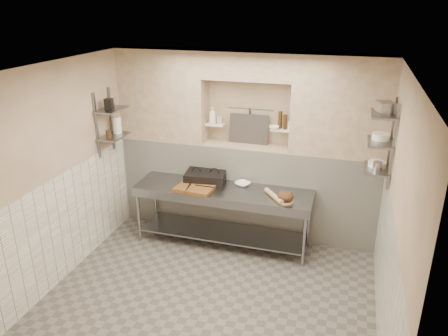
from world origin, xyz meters
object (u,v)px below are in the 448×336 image
at_px(panini_press, 206,177).
at_px(bowl_alcove, 274,128).
at_px(prep_table, 223,205).
at_px(rolling_pin, 274,196).
at_px(cutting_board, 195,188).
at_px(bread_loaf, 286,196).
at_px(jug_left, 117,125).
at_px(bottle_soap, 213,116).
at_px(mixing_bowl, 243,184).

xyz_separation_m(panini_press, bowl_alcove, (0.95, 0.33, 0.76)).
height_order(prep_table, rolling_pin, rolling_pin).
height_order(cutting_board, bread_loaf, bread_loaf).
relative_size(panini_press, bread_loaf, 2.81).
bearing_deg(jug_left, prep_table, 0.34).
relative_size(bread_loaf, bottle_soap, 0.86).
xyz_separation_m(bottle_soap, jug_left, (-1.31, -0.53, -0.11)).
height_order(panini_press, bowl_alcove, bowl_alcove).
bearing_deg(panini_press, cutting_board, -105.91).
bearing_deg(bowl_alcove, mixing_bowl, -140.73).
distance_m(bottle_soap, jug_left, 1.42).
xyz_separation_m(rolling_pin, bowl_alcove, (-0.14, 0.61, 0.80)).
distance_m(mixing_bowl, jug_left, 2.05).
bearing_deg(bowl_alcove, bottle_soap, -179.99).
distance_m(panini_press, jug_left, 1.52).
height_order(mixing_bowl, bowl_alcove, bowl_alcove).
distance_m(panini_press, bread_loaf, 1.31).
distance_m(bread_loaf, jug_left, 2.68).
bearing_deg(rolling_pin, bread_loaf, -18.63).
bearing_deg(cutting_board, bread_loaf, -0.12).
bearing_deg(bottle_soap, rolling_pin, -29.21).
height_order(rolling_pin, bottle_soap, bottle_soap).
height_order(mixing_bowl, bottle_soap, bottle_soap).
xyz_separation_m(panini_press, jug_left, (-1.30, -0.20, 0.76)).
relative_size(panini_press, bowl_alcove, 4.28).
bearing_deg(cutting_board, rolling_pin, 2.73).
relative_size(prep_table, rolling_pin, 5.68).
bearing_deg(panini_press, mixing_bowl, -4.63).
distance_m(rolling_pin, bread_loaf, 0.19).
relative_size(prep_table, cutting_board, 4.83).
distance_m(mixing_bowl, bread_loaf, 0.78).
bearing_deg(panini_press, bread_loaf, -21.51).
bearing_deg(jug_left, panini_press, 8.95).
distance_m(prep_table, bread_loaf, 1.01).
distance_m(bottle_soap, bowl_alcove, 0.94).
height_order(bowl_alcove, jug_left, jug_left).
bearing_deg(prep_table, bread_loaf, -8.38).
xyz_separation_m(prep_table, bread_loaf, (0.94, -0.14, 0.34)).
relative_size(mixing_bowl, rolling_pin, 0.47).
height_order(panini_press, bread_loaf, panini_press).
bearing_deg(bowl_alcove, panini_press, -160.85).
bearing_deg(bottle_soap, bread_loaf, -27.88).
xyz_separation_m(mixing_bowl, bottle_soap, (-0.56, 0.31, 0.92)).
bearing_deg(rolling_pin, jug_left, 178.30).
distance_m(panini_press, mixing_bowl, 0.57).
relative_size(cutting_board, bottle_soap, 2.06).
relative_size(bread_loaf, jug_left, 0.90).
height_order(bread_loaf, jug_left, jug_left).
bearing_deg(bottle_soap, panini_press, -91.89).
height_order(cutting_board, mixing_bowl, mixing_bowl).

